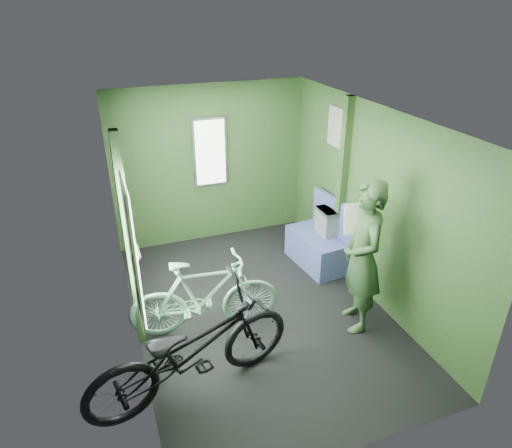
# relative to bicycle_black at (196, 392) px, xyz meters

# --- Properties ---
(room) EXTENTS (4.00, 4.02, 2.31)m
(room) POSITION_rel_bicycle_black_xyz_m (0.96, 1.00, 1.44)
(room) COLOR black
(room) RESTS_ON ground
(bicycle_black) EXTENTS (2.12, 1.19, 1.11)m
(bicycle_black) POSITION_rel_bicycle_black_xyz_m (0.00, 0.00, 0.00)
(bicycle_black) COLOR black
(bicycle_black) RESTS_ON ground
(bicycle_mint) EXTENTS (1.69, 0.79, 1.03)m
(bicycle_mint) POSITION_rel_bicycle_black_xyz_m (0.32, 0.79, 0.00)
(bicycle_mint) COLOR #77B996
(bicycle_mint) RESTS_ON ground
(passenger) EXTENTS (0.55, 0.73, 1.73)m
(passenger) POSITION_rel_bicycle_black_xyz_m (1.94, 0.37, 0.86)
(passenger) COLOR #2D4B28
(passenger) RESTS_ON ground
(waste_box) EXTENTS (0.24, 0.33, 0.81)m
(waste_box) POSITION_rel_bicycle_black_xyz_m (2.26, 1.67, 0.40)
(waste_box) COLOR slate
(waste_box) RESTS_ON ground
(bench_seat) EXTENTS (0.60, 0.95, 0.95)m
(bench_seat) POSITION_rel_bicycle_black_xyz_m (2.14, 1.67, 0.28)
(bench_seat) COLOR navy
(bench_seat) RESTS_ON ground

